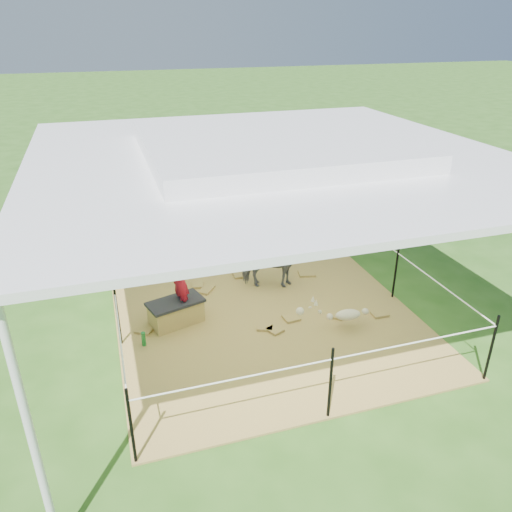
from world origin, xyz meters
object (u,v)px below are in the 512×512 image
object	(u,v)px
trash_barrel	(323,168)
picnic_table_far	(327,149)
pony	(272,265)
distant_person	(271,158)
woman	(180,275)
green_bottle	(144,339)
foal	(348,313)
picnic_table_near	(249,161)
straw_bale	(176,313)

from	to	relation	value
trash_barrel	picnic_table_far	distance (m)	2.76
pony	distant_person	size ratio (longest dim) A/B	0.85
woman	picnic_table_far	distance (m)	10.93
green_bottle	trash_barrel	distance (m)	8.97
distant_person	green_bottle	bearing A→B (deg)	83.51
picnic_table_far	distant_person	xyz separation A→B (m)	(-2.60, -1.60, 0.27)
green_bottle	woman	bearing A→B (deg)	34.70
woman	picnic_table_far	size ratio (longest dim) A/B	0.58
woman	pony	size ratio (longest dim) A/B	0.90
foal	picnic_table_near	size ratio (longest dim) A/B	0.63
green_bottle	trash_barrel	bearing A→B (deg)	48.95
distant_person	woman	bearing A→B (deg)	85.80
foal	distant_person	world-z (taller)	distant_person
woman	straw_bale	bearing A→B (deg)	-106.62
pony	trash_barrel	distance (m)	6.69
trash_barrel	picnic_table_near	bearing A→B (deg)	136.27
picnic_table_far	distant_person	bearing A→B (deg)	-120.98
green_bottle	picnic_table_far	xyz separation A→B (m)	(7.16, 9.22, 0.20)
pony	distant_person	bearing A→B (deg)	-1.13
foal	trash_barrel	xyz separation A→B (m)	(2.88, 7.24, 0.10)
woman	distant_person	xyz separation A→B (m)	(3.91, 7.17, -0.24)
straw_bale	picnic_table_near	size ratio (longest dim) A/B	0.51
pony	picnic_table_near	bearing A→B (deg)	4.03
picnic_table_near	distant_person	distance (m)	0.98
green_bottle	picnic_table_near	distance (m)	9.40
pony	picnic_table_far	world-z (taller)	pony
foal	trash_barrel	world-z (taller)	trash_barrel
straw_bale	green_bottle	xyz separation A→B (m)	(-0.55, -0.45, -0.07)
trash_barrel	picnic_table_far	bearing A→B (deg)	62.65
pony	picnic_table_far	distance (m)	9.45
trash_barrel	picnic_table_far	size ratio (longest dim) A/B	0.49
woman	green_bottle	distance (m)	1.06
foal	picnic_table_near	world-z (taller)	picnic_table_near
straw_bale	foal	size ratio (longest dim) A/B	0.80
picnic_table_near	picnic_table_far	distance (m)	3.13
straw_bale	green_bottle	bearing A→B (deg)	-140.71
picnic_table_near	picnic_table_far	size ratio (longest dim) A/B	0.94
woman	distant_person	size ratio (longest dim) A/B	0.77
straw_bale	picnic_table_far	size ratio (longest dim) A/B	0.48
picnic_table_far	picnic_table_near	bearing A→B (deg)	-138.41
woman	picnic_table_near	world-z (taller)	woman
straw_bale	trash_barrel	world-z (taller)	trash_barrel
foal	trash_barrel	bearing A→B (deg)	74.05
woman	foal	distance (m)	2.60
picnic_table_near	picnic_table_far	bearing A→B (deg)	1.48
green_bottle	foal	distance (m)	3.05
trash_barrel	green_bottle	bearing A→B (deg)	-131.05
green_bottle	distant_person	distance (m)	8.89
woman	picnic_table_far	xyz separation A→B (m)	(6.51, 8.77, -0.51)
woman	picnic_table_near	size ratio (longest dim) A/B	0.61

